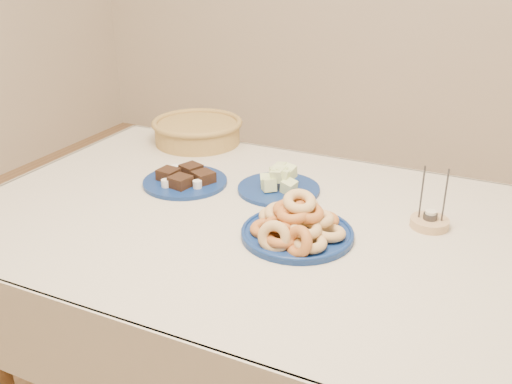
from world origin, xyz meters
TOP-DOWN VIEW (x-y plane):
  - dining_table at (0.00, 0.00)m, footprint 1.71×1.11m
  - donut_platter at (0.13, -0.07)m, footprint 0.32×0.32m
  - melon_plate at (-0.03, 0.19)m, footprint 0.29×0.29m
  - brownie_plate at (-0.33, 0.11)m, footprint 0.34×0.34m
  - wicker_basket at (-0.50, 0.47)m, footprint 0.45×0.45m
  - candle_holder at (0.43, 0.15)m, footprint 0.11×0.11m

SIDE VIEW (x-z plane):
  - dining_table at x=0.00m, z-range 0.27..1.02m
  - brownie_plate at x=-0.33m, z-range 0.74..0.79m
  - candle_holder at x=0.43m, z-range 0.68..0.85m
  - melon_plate at x=-0.03m, z-range 0.73..0.82m
  - donut_platter at x=0.13m, z-range 0.72..0.85m
  - wicker_basket at x=-0.50m, z-range 0.75..0.84m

